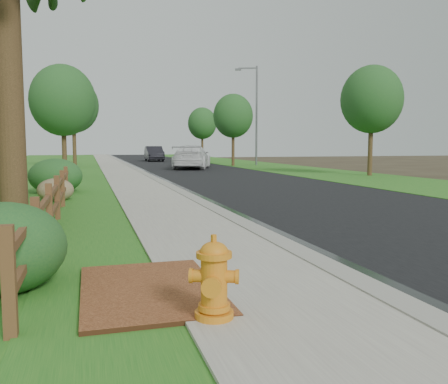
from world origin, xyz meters
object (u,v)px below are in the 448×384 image
object	(u,v)px
fire_hydrant	(214,280)
white_suv	(192,157)
ranch_fence	(60,191)
streetlight	(255,110)
dark_car_mid	(187,157)

from	to	relation	value
fire_hydrant	white_suv	xyz separation A→B (m)	(6.34, 30.55, 0.41)
ranch_fence	white_suv	distance (m)	23.47
fire_hydrant	streetlight	distance (m)	37.52
ranch_fence	white_suv	world-z (taller)	white_suv
white_suv	dark_car_mid	bearing A→B (deg)	-77.54
fire_hydrant	dark_car_mid	distance (m)	35.62
white_suv	fire_hydrant	bearing A→B (deg)	97.15
white_suv	streetlight	size ratio (longest dim) A/B	0.70
ranch_fence	dark_car_mid	world-z (taller)	dark_car_mid
white_suv	streetlight	world-z (taller)	streetlight
fire_hydrant	dark_car_mid	xyz separation A→B (m)	(6.84, 34.95, 0.27)
dark_car_mid	fire_hydrant	bearing A→B (deg)	72.08
ranch_fence	streetlight	world-z (taller)	streetlight
ranch_fence	white_suv	bearing A→B (deg)	69.44
ranch_fence	fire_hydrant	xyz separation A→B (m)	(1.90, -8.58, -0.13)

